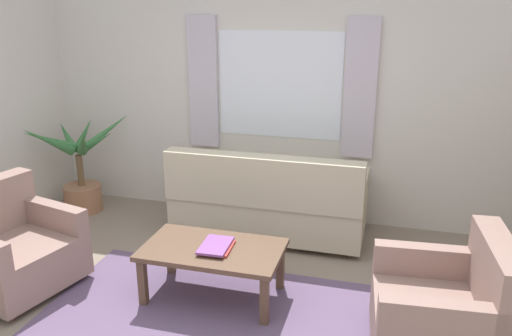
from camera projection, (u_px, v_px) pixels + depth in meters
name	position (u px, v px, depth m)	size (l,w,h in m)	color
ground_plane	(209.00, 329.00, 3.73)	(6.24, 6.24, 0.00)	gray
wall_back	(281.00, 99.00, 5.40)	(5.32, 0.12, 2.60)	silver
window_with_curtains	(279.00, 86.00, 5.28)	(1.98, 0.07, 1.40)	white
area_rug	(209.00, 328.00, 3.73)	(2.64, 1.82, 0.01)	#604C6B
couch	(268.00, 202.00, 5.10)	(1.90, 0.82, 0.92)	#BCB293
armchair_left	(12.00, 248.00, 4.18)	(1.00, 1.01, 0.88)	gray
armchair_right	(446.00, 312.00, 3.32)	(0.89, 0.90, 0.88)	gray
coffee_table	(213.00, 254.00, 4.03)	(1.10, 0.64, 0.44)	brown
book_stack_on_table	(217.00, 246.00, 3.98)	(0.25, 0.34, 0.04)	#B23833
potted_plant	(80.00, 173.00, 5.70)	(0.95, 1.11, 1.13)	#9E6B4C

